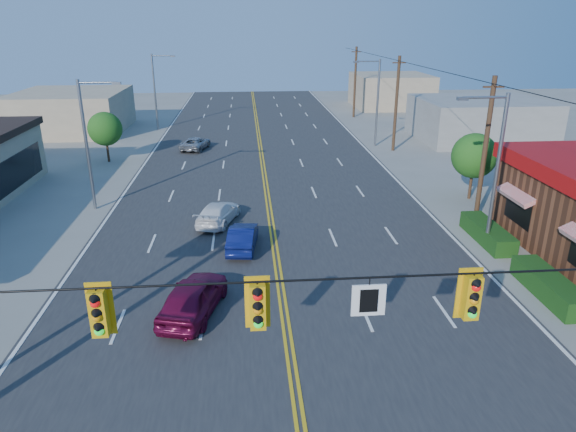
{
  "coord_description": "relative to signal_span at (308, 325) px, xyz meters",
  "views": [
    {
      "loc": [
        -1.35,
        -9.56,
        11.08
      ],
      "look_at": [
        0.61,
        13.86,
        2.2
      ],
      "focal_mm": 32.0,
      "sensor_mm": 36.0,
      "label": 1
    }
  ],
  "objects": [
    {
      "name": "bld_west_far",
      "position": [
        -19.88,
        48.0,
        -2.79
      ],
      "size": [
        11.0,
        12.0,
        4.2
      ],
      "primitive_type": "cube",
      "color": "tan",
      "rests_on": "ground"
    },
    {
      "name": "car_white",
      "position": [
        -2.97,
        18.76,
        -4.27
      ],
      "size": [
        2.85,
        4.52,
        1.22
      ],
      "primitive_type": "imported",
      "rotation": [
        0.0,
        0.0,
        2.85
      ],
      "color": "white",
      "rests_on": "ground"
    },
    {
      "name": "streetlight_ne",
      "position": [
        10.91,
        38.0,
        -0.37
      ],
      "size": [
        2.55,
        0.25,
        8.0
      ],
      "color": "gray",
      "rests_on": "ground"
    },
    {
      "name": "bld_east_far",
      "position": [
        19.12,
        62.0,
        -2.69
      ],
      "size": [
        10.0,
        10.0,
        4.4
      ],
      "primitive_type": "cube",
      "color": "tan",
      "rests_on": "ground"
    },
    {
      "name": "streetlight_sw",
      "position": [
        -10.67,
        22.0,
        -0.37
      ],
      "size": [
        2.55,
        0.25,
        8.0
      ],
      "color": "gray",
      "rests_on": "ground"
    },
    {
      "name": "signal_span",
      "position": [
        0.0,
        0.0,
        0.0
      ],
      "size": [
        24.32,
        0.34,
        9.0
      ],
      "color": "#47301E",
      "rests_on": "ground"
    },
    {
      "name": "tree_west",
      "position": [
        -12.88,
        34.0,
        -2.09
      ],
      "size": [
        2.8,
        2.8,
        4.2
      ],
      "color": "#47301E",
      "rests_on": "ground"
    },
    {
      "name": "streetlight_se",
      "position": [
        10.91,
        14.0,
        -0.37
      ],
      "size": [
        2.55,
        0.25,
        8.0
      ],
      "color": "gray",
      "rests_on": "ground"
    },
    {
      "name": "streetlight_nw",
      "position": [
        -10.67,
        48.0,
        -0.37
      ],
      "size": [
        2.55,
        0.25,
        8.0
      ],
      "color": "gray",
      "rests_on": "ground"
    },
    {
      "name": "road",
      "position": [
        0.12,
        20.0,
        -4.86
      ],
      "size": [
        20.0,
        120.0,
        0.06
      ],
      "primitive_type": "cube",
      "color": "#2D2D30",
      "rests_on": "ground"
    },
    {
      "name": "utility_pole_far",
      "position": [
        12.32,
        54.0,
        -0.69
      ],
      "size": [
        0.28,
        0.28,
        8.4
      ],
      "primitive_type": "cylinder",
      "color": "#47301E",
      "rests_on": "ground"
    },
    {
      "name": "car_magenta",
      "position": [
        -3.51,
        8.71,
        -4.12
      ],
      "size": [
        2.89,
        4.8,
        1.53
      ],
      "primitive_type": "imported",
      "rotation": [
        0.0,
        0.0,
        2.88
      ],
      "color": "maroon",
      "rests_on": "ground"
    },
    {
      "name": "car_silver",
      "position": [
        -5.87,
        37.71,
        -4.32
      ],
      "size": [
        2.87,
        4.43,
        1.14
      ],
      "primitive_type": "imported",
      "rotation": [
        0.0,
        0.0,
        2.88
      ],
      "color": "#9E9FA3",
      "rests_on": "ground"
    },
    {
      "name": "utility_pole_near",
      "position": [
        12.32,
        18.0,
        -0.69
      ],
      "size": [
        0.28,
        0.28,
        8.4
      ],
      "primitive_type": "cylinder",
      "color": "#47301E",
      "rests_on": "ground"
    },
    {
      "name": "tree_kfc_rear",
      "position": [
        13.62,
        22.0,
        -1.95
      ],
      "size": [
        2.94,
        2.94,
        4.41
      ],
      "color": "#47301E",
      "rests_on": "ground"
    },
    {
      "name": "car_blue",
      "position": [
        -1.54,
        14.97,
        -4.26
      ],
      "size": [
        1.73,
        3.9,
        1.25
      ],
      "primitive_type": "imported",
      "rotation": [
        0.0,
        0.0,
        3.03
      ],
      "color": "#0E1652",
      "rests_on": "ground"
    },
    {
      "name": "bld_east_mid",
      "position": [
        22.12,
        40.0,
        -2.89
      ],
      "size": [
        12.0,
        10.0,
        4.0
      ],
      "primitive_type": "cube",
      "color": "gray",
      "rests_on": "ground"
    },
    {
      "name": "utility_pole_mid",
      "position": [
        12.32,
        36.0,
        -0.69
      ],
      "size": [
        0.28,
        0.28,
        8.4
      ],
      "primitive_type": "cylinder",
      "color": "#47301E",
      "rests_on": "ground"
    }
  ]
}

